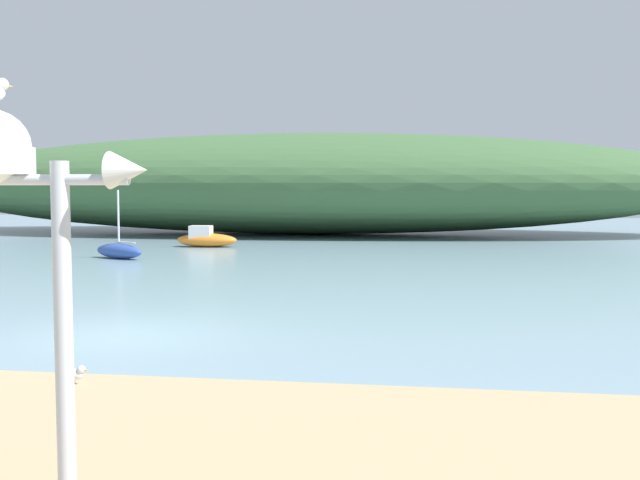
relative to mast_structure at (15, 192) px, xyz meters
The scene contains 6 objects.
ground_plane 9.50m from the mast_structure, 109.93° to the left, with size 120.00×120.00×0.00m, color #7A99A8.
distant_hill 40.77m from the mast_structure, 97.48° to the left, with size 49.89×14.26×6.22m, color #3D6038.
mast_structure is the anchor object (origin of this frame).
sailboat_near_shore 25.04m from the mast_structure, 112.53° to the left, with size 2.62×1.81×2.74m.
motorboat_mid_channel 30.30m from the mast_structure, 105.12° to the left, with size 2.96×1.18×1.03m.
seagull_upper_strand 5.48m from the mast_structure, 113.43° to the left, with size 0.37×0.16×0.26m.
Camera 1 is at (5.75, -12.91, 2.79)m, focal length 40.70 mm.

